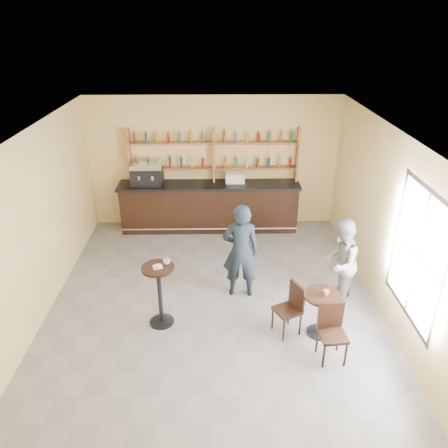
{
  "coord_description": "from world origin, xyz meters",
  "views": [
    {
      "loc": [
        0.07,
        -6.68,
        4.9
      ],
      "look_at": [
        0.2,
        0.8,
        1.25
      ],
      "focal_mm": 35.0,
      "sensor_mm": 36.0,
      "label": 1
    }
  ],
  "objects_px": {
    "bar_counter": "(209,206)",
    "pastry_case": "(235,178)",
    "man_main": "(241,251)",
    "chair_west": "(287,310)",
    "pedestal_table": "(160,296)",
    "chair_south": "(333,335)",
    "espresso_machine": "(147,174)",
    "patron_second": "(340,263)",
    "cafe_table": "(321,314)"
  },
  "relations": [
    {
      "from": "espresso_machine",
      "to": "chair_south",
      "type": "xyz_separation_m",
      "value": [
        3.4,
        -4.63,
        -0.97
      ]
    },
    {
      "from": "espresso_machine",
      "to": "chair_west",
      "type": "distance_m",
      "value": 4.96
    },
    {
      "from": "pastry_case",
      "to": "man_main",
      "type": "relative_size",
      "value": 0.25
    },
    {
      "from": "man_main",
      "to": "patron_second",
      "type": "bearing_deg",
      "value": 171.83
    },
    {
      "from": "man_main",
      "to": "chair_west",
      "type": "height_order",
      "value": "man_main"
    },
    {
      "from": "bar_counter",
      "to": "man_main",
      "type": "height_order",
      "value": "man_main"
    },
    {
      "from": "chair_west",
      "to": "patron_second",
      "type": "xyz_separation_m",
      "value": [
        1.04,
        0.84,
        0.39
      ]
    },
    {
      "from": "bar_counter",
      "to": "cafe_table",
      "type": "height_order",
      "value": "bar_counter"
    },
    {
      "from": "cafe_table",
      "to": "patron_second",
      "type": "relative_size",
      "value": 0.46
    },
    {
      "from": "bar_counter",
      "to": "pedestal_table",
      "type": "height_order",
      "value": "bar_counter"
    },
    {
      "from": "pastry_case",
      "to": "chair_south",
      "type": "distance_m",
      "value": 4.89
    },
    {
      "from": "pastry_case",
      "to": "patron_second",
      "type": "bearing_deg",
      "value": -59.72
    },
    {
      "from": "chair_south",
      "to": "chair_west",
      "type": "bearing_deg",
      "value": 127.62
    },
    {
      "from": "man_main",
      "to": "bar_counter",
      "type": "bearing_deg",
      "value": -76.47
    },
    {
      "from": "patron_second",
      "to": "chair_west",
      "type": "bearing_deg",
      "value": -22.66
    },
    {
      "from": "espresso_machine",
      "to": "pastry_case",
      "type": "relative_size",
      "value": 1.57
    },
    {
      "from": "pedestal_table",
      "to": "chair_west",
      "type": "height_order",
      "value": "pedestal_table"
    },
    {
      "from": "pedestal_table",
      "to": "cafe_table",
      "type": "bearing_deg",
      "value": -6.95
    },
    {
      "from": "chair_west",
      "to": "patron_second",
      "type": "relative_size",
      "value": 0.54
    },
    {
      "from": "bar_counter",
      "to": "pastry_case",
      "type": "distance_m",
      "value": 0.96
    },
    {
      "from": "pastry_case",
      "to": "chair_west",
      "type": "relative_size",
      "value": 0.51
    },
    {
      "from": "man_main",
      "to": "chair_west",
      "type": "xyz_separation_m",
      "value": [
        0.72,
        -1.14,
        -0.48
      ]
    },
    {
      "from": "pastry_case",
      "to": "pedestal_table",
      "type": "relative_size",
      "value": 0.41
    },
    {
      "from": "patron_second",
      "to": "cafe_table",
      "type": "bearing_deg",
      "value": -0.55
    },
    {
      "from": "espresso_machine",
      "to": "cafe_table",
      "type": "height_order",
      "value": "espresso_machine"
    },
    {
      "from": "bar_counter",
      "to": "espresso_machine",
      "type": "height_order",
      "value": "espresso_machine"
    },
    {
      "from": "pedestal_table",
      "to": "pastry_case",
      "type": "bearing_deg",
      "value": 69.11
    },
    {
      "from": "espresso_machine",
      "to": "pedestal_table",
      "type": "distance_m",
      "value": 3.86
    },
    {
      "from": "bar_counter",
      "to": "man_main",
      "type": "relative_size",
      "value": 2.34
    },
    {
      "from": "cafe_table",
      "to": "patron_second",
      "type": "distance_m",
      "value": 1.12
    },
    {
      "from": "pedestal_table",
      "to": "patron_second",
      "type": "distance_m",
      "value": 3.24
    },
    {
      "from": "man_main",
      "to": "espresso_machine",
      "type": "bearing_deg",
      "value": -52.51
    },
    {
      "from": "bar_counter",
      "to": "pastry_case",
      "type": "relative_size",
      "value": 9.46
    },
    {
      "from": "patron_second",
      "to": "chair_south",
      "type": "bearing_deg",
      "value": 11.81
    },
    {
      "from": "man_main",
      "to": "chair_south",
      "type": "relative_size",
      "value": 2.01
    },
    {
      "from": "bar_counter",
      "to": "espresso_machine",
      "type": "bearing_deg",
      "value": 180.0
    },
    {
      "from": "espresso_machine",
      "to": "chair_west",
      "type": "height_order",
      "value": "espresso_machine"
    },
    {
      "from": "espresso_machine",
      "to": "pastry_case",
      "type": "xyz_separation_m",
      "value": [
        2.08,
        0.0,
        -0.12
      ]
    },
    {
      "from": "pedestal_table",
      "to": "man_main",
      "type": "relative_size",
      "value": 0.61
    },
    {
      "from": "pedestal_table",
      "to": "cafe_table",
      "type": "xyz_separation_m",
      "value": [
        2.68,
        -0.33,
        -0.18
      ]
    },
    {
      "from": "bar_counter",
      "to": "chair_south",
      "type": "relative_size",
      "value": 4.69
    },
    {
      "from": "pastry_case",
      "to": "patron_second",
      "type": "height_order",
      "value": "patron_second"
    },
    {
      "from": "bar_counter",
      "to": "cafe_table",
      "type": "xyz_separation_m",
      "value": [
        1.89,
        -4.03,
        -0.2
      ]
    },
    {
      "from": "bar_counter",
      "to": "pastry_case",
      "type": "xyz_separation_m",
      "value": [
        0.62,
        0.0,
        0.73
      ]
    },
    {
      "from": "pastry_case",
      "to": "espresso_machine",
      "type": "bearing_deg",
      "value": -179.07
    },
    {
      "from": "pastry_case",
      "to": "chair_south",
      "type": "bearing_deg",
      "value": -73.18
    },
    {
      "from": "chair_west",
      "to": "chair_south",
      "type": "xyz_separation_m",
      "value": [
        0.6,
        -0.65,
        0.01
      ]
    },
    {
      "from": "pedestal_table",
      "to": "chair_west",
      "type": "distance_m",
      "value": 2.15
    },
    {
      "from": "pedestal_table",
      "to": "bar_counter",
      "type": "bearing_deg",
      "value": 77.93
    },
    {
      "from": "espresso_machine",
      "to": "chair_south",
      "type": "distance_m",
      "value": 5.82
    }
  ]
}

